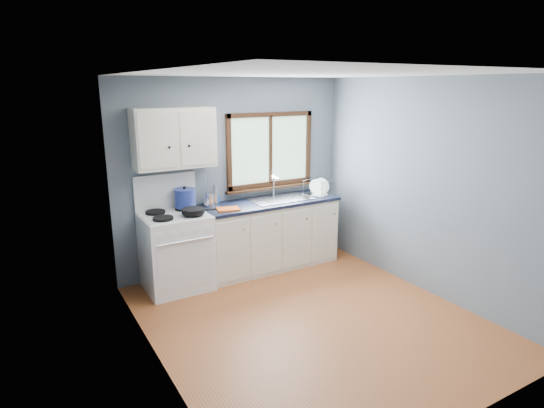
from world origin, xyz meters
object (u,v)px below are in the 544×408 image
utensil_crock (209,199)px  gas_range (176,249)px  skillet (193,211)px  dish_rack (320,190)px  stockpot (185,198)px  base_cabinets (269,237)px  thermos (215,195)px  sink (281,204)px

utensil_crock → gas_range: bearing=-161.9°
skillet → dish_rack: bearing=18.3°
gas_range → stockpot: 0.63m
base_cabinets → thermos: size_ratio=6.94×
utensil_crock → thermos: size_ratio=1.57×
utensil_crock → base_cabinets: bearing=-10.8°
sink → dish_rack: (0.63, -0.02, 0.12)m
gas_range → utensil_crock: bearing=18.1°
dish_rack → sink: bearing=156.7°
dish_rack → thermos: bearing=151.8°
gas_range → dish_rack: (2.11, 0.00, 0.48)m
sink → skillet: sink is taller
gas_range → skillet: bearing=-44.2°
thermos → dish_rack: (1.51, -0.17, -0.08)m
base_cabinets → skillet: size_ratio=4.38×
gas_range → sink: 1.53m
gas_range → base_cabinets: size_ratio=0.74×
sink → stockpot: (-1.29, 0.12, 0.22)m
utensil_crock → dish_rack: utensil_crock is taller
sink → skillet: size_ratio=1.99×
gas_range → skillet: size_ratio=3.22×
base_cabinets → dish_rack: bearing=-1.2°
stockpot → sink: bearing=-5.1°
sink → utensil_crock: (-0.97, 0.15, 0.15)m
gas_range → dish_rack: gas_range is taller
gas_range → base_cabinets: bearing=0.8°
gas_range → sink: gas_range is taller
gas_range → stockpot: bearing=35.2°
stockpot → utensil_crock: (0.32, 0.03, -0.07)m
stockpot → thermos: (0.41, 0.04, -0.02)m
skillet → utensil_crock: bearing=58.5°
stockpot → utensil_crock: 0.33m
dish_rack → skillet: bearing=163.4°
sink → utensil_crock: size_ratio=2.01×
thermos → skillet: bearing=-140.8°
gas_range → stockpot: size_ratio=3.91×
skillet → stockpot: 0.32m
thermos → dish_rack: size_ratio=0.52×
skillet → base_cabinets: bearing=22.8°
skillet → utensil_crock: (0.34, 0.34, 0.02)m
thermos → base_cabinets: bearing=-12.2°
sink → utensil_crock: bearing=171.2°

